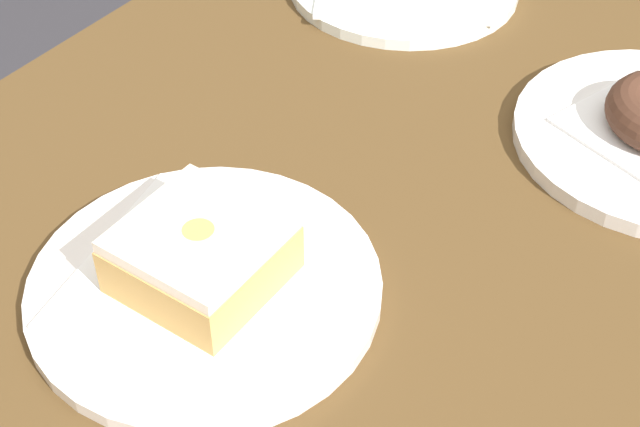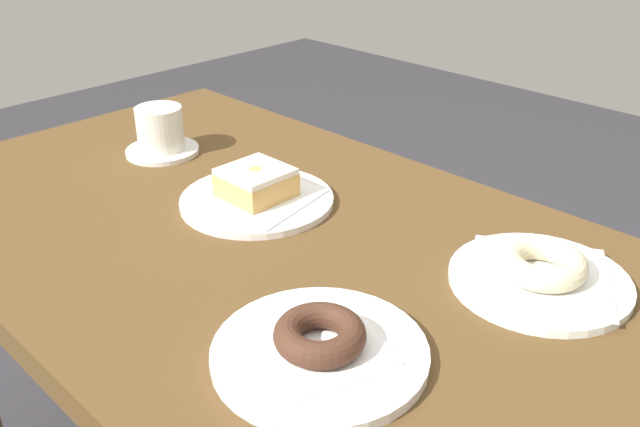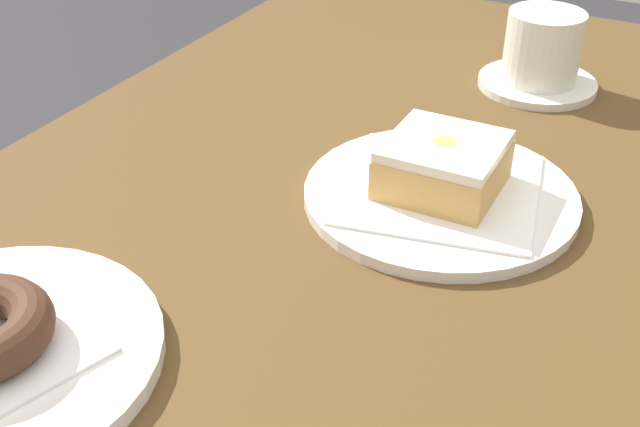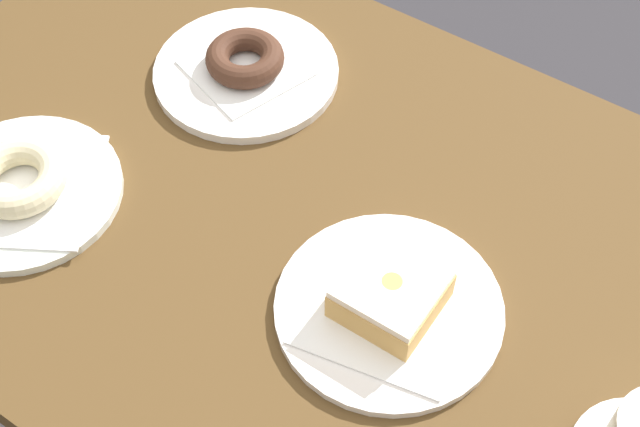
{
  "view_description": "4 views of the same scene",
  "coord_description": "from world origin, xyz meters",
  "views": [
    {
      "loc": [
        -0.38,
        -0.25,
        1.17
      ],
      "look_at": [
        0.0,
        0.01,
        0.74
      ],
      "focal_mm": 53.3,
      "sensor_mm": 36.0,
      "label": 1
    },
    {
      "loc": [
        0.65,
        -0.55,
        1.18
      ],
      "look_at": [
        0.06,
        0.05,
        0.74
      ],
      "focal_mm": 38.51,
      "sensor_mm": 36.0,
      "label": 2
    },
    {
      "loc": [
        0.49,
        0.23,
        1.07
      ],
      "look_at": [
        0.06,
        0.0,
        0.76
      ],
      "focal_mm": 44.87,
      "sensor_mm": 36.0,
      "label": 3
    },
    {
      "loc": [
        -0.28,
        0.48,
        1.5
      ],
      "look_at": [
        0.04,
        0.01,
        0.74
      ],
      "focal_mm": 50.05,
      "sensor_mm": 36.0,
      "label": 4
    }
  ],
  "objects": [
    {
      "name": "table",
      "position": [
        0.0,
        0.0,
        0.61
      ],
      "size": [
        1.22,
        0.71,
        0.71
      ],
      "color": "#51391D",
      "rests_on": "ground_plane"
    },
    {
      "name": "plate_sugar_ring",
      "position": [
        0.35,
        0.15,
        0.71
      ],
      "size": [
        0.22,
        0.22,
        0.01
      ],
      "primitive_type": "cylinder",
      "color": "white",
      "rests_on": "table"
    },
    {
      "name": "napkin_sugar_ring",
      "position": [
        0.35,
        0.15,
        0.72
      ],
      "size": [
        0.22,
        0.22,
        0.0
      ],
      "primitive_type": "cube",
      "rotation": [
        0.0,
        0.0,
        0.53
      ],
      "color": "white",
      "rests_on": "plate_sugar_ring"
    },
    {
      "name": "donut_sugar_ring",
      "position": [
        0.35,
        0.15,
        0.74
      ],
      "size": [
        0.11,
        0.11,
        0.03
      ],
      "primitive_type": "torus",
      "color": "beige",
      "rests_on": "napkin_sugar_ring"
    },
    {
      "name": "plate_glazed_square",
      "position": [
        -0.07,
        0.05,
        0.71
      ],
      "size": [
        0.23,
        0.23,
        0.01
      ],
      "primitive_type": "cylinder",
      "color": "white",
      "rests_on": "table"
    },
    {
      "name": "napkin_glazed_square",
      "position": [
        -0.07,
        0.05,
        0.72
      ],
      "size": [
        0.19,
        0.19,
        0.0
      ],
      "primitive_type": "cube",
      "rotation": [
        0.0,
        0.0,
        0.19
      ],
      "color": "white",
      "rests_on": "plate_glazed_square"
    },
    {
      "name": "donut_glazed_square",
      "position": [
        -0.07,
        0.05,
        0.74
      ],
      "size": [
        0.09,
        0.09,
        0.04
      ],
      "color": "tan",
      "rests_on": "napkin_glazed_square"
    },
    {
      "name": "plate_chocolate_ring",
      "position": [
        0.25,
        -0.14,
        0.71
      ],
      "size": [
        0.23,
        0.23,
        0.01
      ],
      "primitive_type": "cylinder",
      "color": "white",
      "rests_on": "table"
    },
    {
      "name": "napkin_chocolate_ring",
      "position": [
        0.25,
        -0.14,
        0.72
      ],
      "size": [
        0.16,
        0.16,
        0.0
      ],
      "primitive_type": "cube",
      "rotation": [
        0.0,
        0.0,
        -0.32
      ],
      "color": "white",
      "rests_on": "plate_chocolate_ring"
    },
    {
      "name": "donut_chocolate_ring",
      "position": [
        0.25,
        -0.14,
        0.74
      ],
      "size": [
        0.1,
        0.1,
        0.03
      ],
      "primitive_type": "torus",
      "color": "#43271A",
      "rests_on": "napkin_chocolate_ring"
    },
    {
      "name": "coffee_cup",
      "position": [
        -0.35,
        0.06,
        0.75
      ],
      "size": [
        0.13,
        0.13,
        0.09
      ],
      "color": "silver",
      "rests_on": "table"
    }
  ]
}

